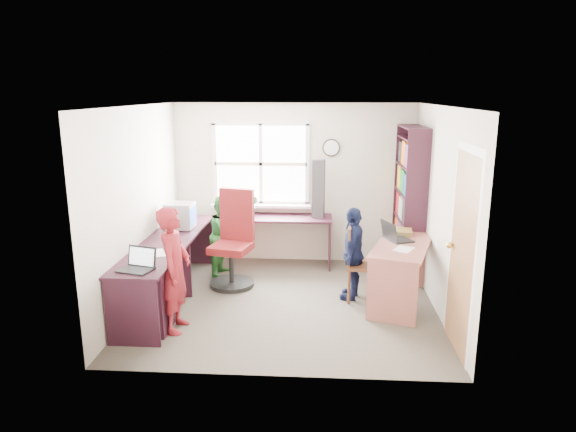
% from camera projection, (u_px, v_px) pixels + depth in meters
% --- Properties ---
extents(room, '(3.64, 3.44, 2.44)m').
position_uv_depth(room, '(288.00, 206.00, 6.19)').
color(room, '#403A32').
rests_on(room, ground).
extents(l_desk, '(2.38, 2.95, 0.75)m').
position_uv_depth(l_desk, '(175.00, 274.00, 6.08)').
color(l_desk, black).
rests_on(l_desk, ground).
extents(right_desk, '(0.97, 1.43, 0.76)m').
position_uv_depth(right_desk, '(402.00, 261.00, 6.26)').
color(right_desk, '#96554B').
rests_on(right_desk, ground).
extents(bookshelf, '(0.30, 1.02, 2.10)m').
position_uv_depth(bookshelf, '(409.00, 205.00, 7.20)').
color(bookshelf, black).
rests_on(bookshelf, ground).
extents(swivel_chair, '(0.72, 0.72, 1.29)m').
position_uv_depth(swivel_chair, '(234.00, 245.00, 6.89)').
color(swivel_chair, black).
rests_on(swivel_chair, ground).
extents(wooden_chair, '(0.44, 0.44, 0.96)m').
position_uv_depth(wooden_chair, '(358.00, 260.00, 6.38)').
color(wooden_chair, brown).
rests_on(wooden_chair, ground).
extents(crt_monitor, '(0.37, 0.33, 0.35)m').
position_uv_depth(crt_monitor, '(180.00, 216.00, 6.90)').
color(crt_monitor, '#9C9BA0').
rests_on(crt_monitor, l_desk).
extents(laptop_left, '(0.40, 0.36, 0.23)m').
position_uv_depth(laptop_left, '(138.00, 264.00, 5.35)').
color(laptop_left, black).
rests_on(laptop_left, l_desk).
extents(laptop_right, '(0.41, 0.44, 0.25)m').
position_uv_depth(laptop_right, '(395.00, 236.00, 6.37)').
color(laptop_right, black).
rests_on(laptop_right, right_desk).
extents(speaker_a, '(0.10, 0.10, 0.17)m').
position_uv_depth(speaker_a, '(173.00, 230.00, 6.54)').
color(speaker_a, black).
rests_on(speaker_a, l_desk).
extents(speaker_b, '(0.11, 0.11, 0.19)m').
position_uv_depth(speaker_b, '(187.00, 218.00, 7.12)').
color(speaker_b, black).
rests_on(speaker_b, l_desk).
extents(cd_tower, '(0.19, 0.17, 0.86)m').
position_uv_depth(cd_tower, '(319.00, 189.00, 7.46)').
color(cd_tower, black).
rests_on(cd_tower, l_desk).
extents(game_box, '(0.34, 0.34, 0.06)m').
position_uv_depth(game_box, '(400.00, 232.00, 6.66)').
color(game_box, red).
rests_on(game_box, right_desk).
extents(paper_a, '(0.33, 0.38, 0.00)m').
position_uv_depth(paper_a, '(154.00, 253.00, 5.88)').
color(paper_a, beige).
rests_on(paper_a, l_desk).
extents(paper_b, '(0.30, 0.33, 0.00)m').
position_uv_depth(paper_b, '(404.00, 249.00, 6.02)').
color(paper_b, beige).
rests_on(paper_b, right_desk).
extents(potted_plant, '(0.17, 0.14, 0.30)m').
position_uv_depth(potted_plant, '(252.00, 206.00, 7.61)').
color(potted_plant, '#2C6E36').
rests_on(potted_plant, l_desk).
extents(person_red, '(0.33, 0.51, 1.38)m').
position_uv_depth(person_red, '(175.00, 270.00, 5.52)').
color(person_red, maroon).
rests_on(person_red, ground).
extents(person_green, '(0.52, 0.62, 1.15)m').
position_uv_depth(person_green, '(225.00, 235.00, 7.27)').
color(person_green, '#338033').
rests_on(person_green, ground).
extents(person_navy, '(0.44, 0.74, 1.18)m').
position_uv_depth(person_navy, '(353.00, 253.00, 6.41)').
color(person_navy, '#131B3D').
rests_on(person_navy, ground).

